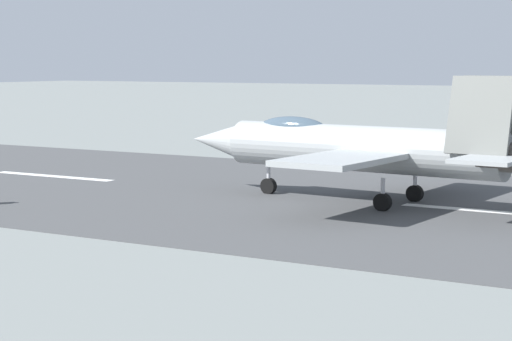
# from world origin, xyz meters

# --- Properties ---
(ground_plane) EXTENTS (400.00, 400.00, 0.00)m
(ground_plane) POSITION_xyz_m (0.00, 0.00, 0.00)
(ground_plane) COLOR slate
(runway_strip) EXTENTS (240.00, 26.00, 0.02)m
(runway_strip) POSITION_xyz_m (-0.02, 0.00, 0.01)
(runway_strip) COLOR #454648
(runway_strip) RESTS_ON ground
(fighter_jet) EXTENTS (17.71, 13.68, 5.69)m
(fighter_jet) POSITION_xyz_m (6.14, 0.35, 2.49)
(fighter_jet) COLOR #9EA3A4
(fighter_jet) RESTS_ON ground
(marker_cone_mid) EXTENTS (0.44, 0.44, 0.55)m
(marker_cone_mid) POSITION_xyz_m (11.87, -11.82, 0.28)
(marker_cone_mid) COLOR orange
(marker_cone_mid) RESTS_ON ground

